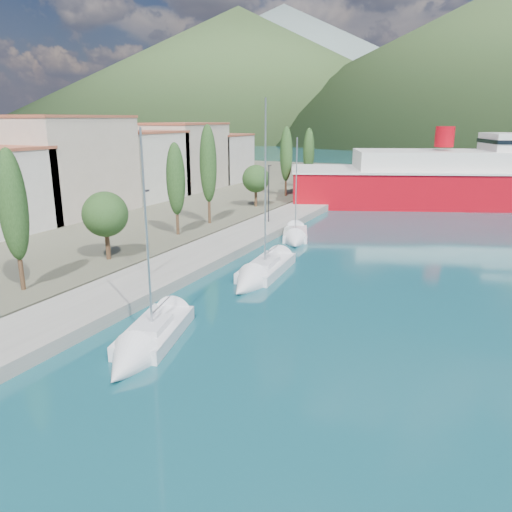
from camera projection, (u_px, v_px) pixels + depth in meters
The scene contains 10 objects.
ground at pixel (440, 167), 123.67m from camera, with size 1400.00×1400.00×0.00m, color #154D57.
quay at pixel (224, 246), 45.51m from camera, with size 5.00×88.00×0.80m, color gray.
land_strip at pixel (22, 202), 69.98m from camera, with size 70.00×148.00×0.70m, color #565644.
town_buildings at pixel (106, 168), 63.16m from camera, with size 9.20×69.20×11.30m.
tree_row at pixel (200, 179), 51.18m from camera, with size 3.57×65.63×10.40m.
lamp_posts at pixel (141, 232), 34.43m from camera, with size 0.15×44.48×6.06m.
sailboat_near at pixel (140, 349), 25.31m from camera, with size 4.68×8.87×12.22m.
sailboat_mid at pixel (256, 277), 36.76m from camera, with size 3.37×9.95×14.06m.
sailboat_far at pixel (295, 239), 48.66m from camera, with size 4.78×7.71×10.81m.
ferry at pixel (500, 181), 68.20m from camera, with size 56.73×31.85×11.18m.
Camera 1 is at (12.65, -12.54, 11.63)m, focal length 35.00 mm.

